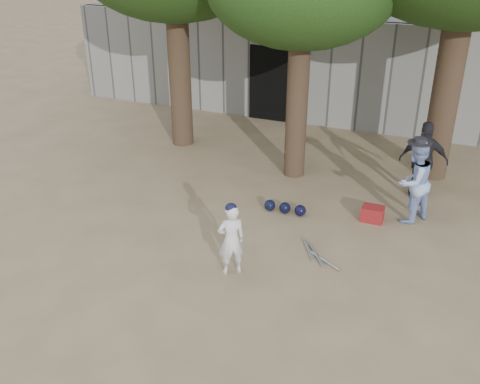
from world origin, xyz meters
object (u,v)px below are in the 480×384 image
at_px(red_bag, 372,214).
at_px(spectator_blue, 414,182).
at_px(spectator_dark, 423,161).
at_px(boy_player, 231,240).

bearing_deg(red_bag, spectator_blue, 25.93).
xyz_separation_m(spectator_blue, spectator_dark, (0.06, 1.14, 0.02)).
bearing_deg(spectator_blue, spectator_dark, -149.14).
relative_size(boy_player, spectator_dark, 0.74).
bearing_deg(boy_player, red_bag, -162.42).
bearing_deg(spectator_blue, red_bag, -30.42).
distance_m(spectator_blue, red_bag, 0.99).
distance_m(boy_player, spectator_dark, 4.89).
distance_m(boy_player, red_bag, 3.31).
distance_m(boy_player, spectator_blue, 3.92).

